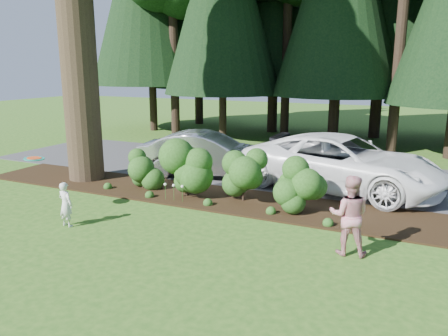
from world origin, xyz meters
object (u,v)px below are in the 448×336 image
adult (349,215)px  child (66,204)px  car_dark_suv (335,155)px  car_white_suv (342,163)px  car_silver_wagon (207,154)px  frisbee (34,158)px

adult → child: bearing=2.8°
car_dark_suv → child: (-5.11, -8.57, -0.14)m
car_dark_suv → child: bearing=149.5°
car_white_suv → adult: car_white_suv is taller
car_white_suv → child: bearing=149.1°
car_silver_wagon → car_white_suv: 4.87m
car_dark_suv → adult: adult is taller
adult → car_white_suv: bearing=-86.2°
frisbee → car_white_suv: bearing=40.5°
car_dark_suv → frisbee: bearing=142.4°
frisbee → car_silver_wagon: bearing=69.4°
car_white_suv → frisbee: bearing=141.7°
car_white_suv → child: car_white_suv is taller
car_white_suv → adult: 5.12m
car_white_suv → car_dark_suv: size_ratio=1.36×
child → car_silver_wagon: bearing=-92.3°
adult → frisbee: (-8.14, -1.02, 0.72)m
car_dark_suv → adult: 7.44m
car_white_suv → adult: (1.08, -5.01, -0.05)m
car_silver_wagon → car_white_suv: bearing=-99.8°
car_white_suv → car_dark_suv: 2.33m
child → adult: size_ratio=0.66×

